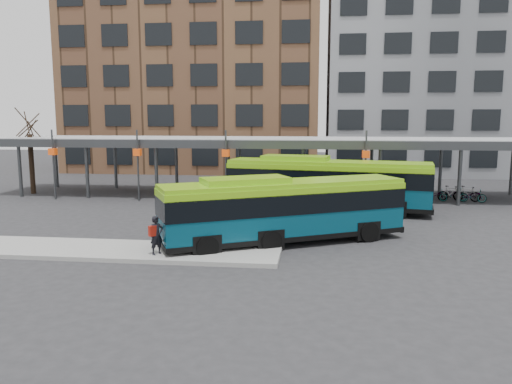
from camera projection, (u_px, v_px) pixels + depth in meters
name	position (u px, v px, depth m)	size (l,w,h in m)	color
ground	(253.00, 239.00, 23.22)	(120.00, 120.00, 0.00)	#28282B
boarding_island	(114.00, 250.00, 20.91)	(14.00, 3.00, 0.18)	gray
canopy	(275.00, 142.00, 35.28)	(40.00, 6.53, 4.80)	#999B9E
tree	(31.00, 161.00, 36.77)	(1.64, 1.64, 5.60)	black
building_brick	(199.00, 67.00, 54.19)	(26.00, 14.00, 22.00)	brown
building_grey	(446.00, 74.00, 51.26)	(24.00, 14.00, 20.00)	slate
bus_front	(284.00, 208.00, 22.21)	(10.95, 7.21, 3.06)	#073D51
bus_rear	(327.00, 183.00, 30.01)	(12.27, 4.63, 3.31)	#073D51
pedestrian	(156.00, 235.00, 19.85)	(0.65, 0.67, 1.56)	black
bike_rack	(456.00, 194.00, 33.63)	(4.12, 1.44, 1.05)	slate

